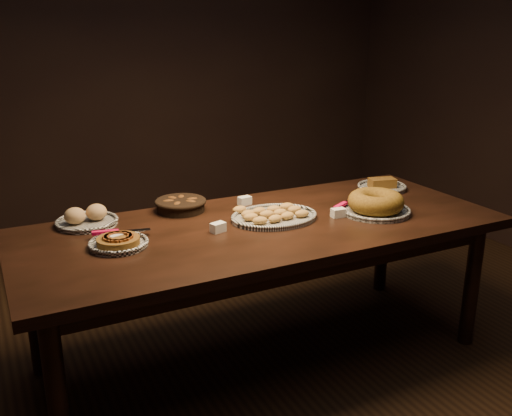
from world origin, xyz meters
name	(u,v)px	position (x,y,z in m)	size (l,w,h in m)	color
ground	(263,355)	(0.00, 0.00, 0.00)	(5.00, 5.00, 0.00)	black
buffet_table	(263,238)	(0.00, 0.00, 0.68)	(2.40, 1.00, 0.75)	black
apple_tart_plate	(118,242)	(-0.72, 0.02, 0.77)	(0.31, 0.29, 0.05)	white
madeleine_platter	(273,215)	(0.08, 0.04, 0.77)	(0.45, 0.36, 0.05)	black
bundt_cake_plate	(376,204)	(0.61, -0.11, 0.80)	(0.39, 0.40, 0.11)	black
croissant_basket	(181,204)	(-0.30, 0.38, 0.79)	(0.33, 0.33, 0.07)	black
bread_roll_plate	(86,219)	(-0.79, 0.38, 0.78)	(0.30, 0.30, 0.09)	white
loaf_plate	(382,186)	(0.93, 0.24, 0.77)	(0.29, 0.29, 0.07)	black
tent_cards	(267,213)	(0.06, 0.08, 0.77)	(1.61, 0.46, 0.04)	white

